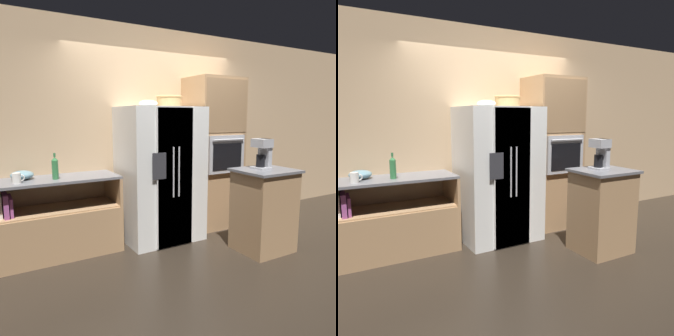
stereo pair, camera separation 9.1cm
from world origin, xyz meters
The scene contains 12 objects.
ground_plane centered at (0.00, 0.00, 0.00)m, with size 20.00×20.00×0.00m, color black.
wall_back centered at (0.00, 0.43, 1.40)m, with size 12.00×0.06×2.80m.
counter_left centered at (-1.52, 0.11, 0.34)m, with size 1.54×0.57×0.92m.
refrigerator centered at (-0.13, 0.01, 0.87)m, with size 1.00×0.81×1.74m.
wall_oven centered at (0.79, 0.10, 1.08)m, with size 0.74×0.66×2.16m.
island_counter centered at (0.75, -0.97, 0.50)m, with size 0.67×0.59×1.00m.
wicker_basket centered at (0.04, 0.08, 1.82)m, with size 0.34×0.34×0.15m.
fruit_bowl centered at (-0.26, 0.08, 1.78)m, with size 0.24×0.24×0.08m.
bottle_tall centered at (-1.45, 0.05, 1.05)m, with size 0.07×0.07×0.30m.
mug centered at (-1.84, 0.01, 0.98)m, with size 0.12×0.08×0.11m.
mixing_bowl centered at (-1.77, 0.21, 0.97)m, with size 0.25×0.25×0.10m.
coffee_maker centered at (0.75, -0.92, 1.20)m, with size 0.17×0.21×0.36m.
Camera 1 is at (-2.15, -3.70, 1.62)m, focal length 35.00 mm.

